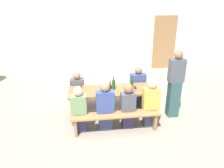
{
  "coord_description": "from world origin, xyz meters",
  "views": [
    {
      "loc": [
        -0.65,
        -4.84,
        2.99
      ],
      "look_at": [
        0.0,
        0.0,
        0.9
      ],
      "focal_mm": 35.4,
      "sensor_mm": 36.0,
      "label": 1
    }
  ],
  "objects_px": {
    "wine_bottle_0": "(132,84)",
    "bench_far": "(109,93)",
    "bench_near": "(116,118)",
    "seated_guest_near_1": "(105,107)",
    "wooden_door": "(164,43)",
    "standing_host": "(175,85)",
    "seated_guest_near_0": "(79,110)",
    "seated_guest_far_1": "(138,88)",
    "seated_guest_near_3": "(151,104)",
    "wine_glass_0": "(81,86)",
    "seated_guest_near_2": "(128,107)",
    "seated_guest_far_0": "(78,92)",
    "wine_bottle_1": "(110,89)",
    "tasting_table": "(112,93)",
    "wine_glass_1": "(135,87)",
    "wine_bottle_2": "(114,85)"
  },
  "relations": [
    {
      "from": "wine_bottle_0",
      "to": "bench_far",
      "type": "bearing_deg",
      "value": 126.12
    },
    {
      "from": "bench_near",
      "to": "seated_guest_near_1",
      "type": "distance_m",
      "value": 0.33
    },
    {
      "from": "wooden_door",
      "to": "standing_host",
      "type": "distance_m",
      "value": 3.83
    },
    {
      "from": "seated_guest_near_0",
      "to": "seated_guest_far_1",
      "type": "xyz_separation_m",
      "value": [
        1.58,
        1.0,
        0.0
      ]
    },
    {
      "from": "wooden_door",
      "to": "seated_guest_near_3",
      "type": "bearing_deg",
      "value": -113.35
    },
    {
      "from": "wooden_door",
      "to": "seated_guest_near_0",
      "type": "distance_m",
      "value": 5.29
    },
    {
      "from": "seated_guest_near_0",
      "to": "wine_glass_0",
      "type": "bearing_deg",
      "value": -6.39
    },
    {
      "from": "seated_guest_near_2",
      "to": "seated_guest_far_1",
      "type": "bearing_deg",
      "value": -25.11
    },
    {
      "from": "bench_near",
      "to": "seated_guest_far_0",
      "type": "height_order",
      "value": "seated_guest_far_0"
    },
    {
      "from": "wine_bottle_1",
      "to": "seated_guest_near_0",
      "type": "bearing_deg",
      "value": -159.34
    },
    {
      "from": "bench_near",
      "to": "seated_guest_near_1",
      "type": "xyz_separation_m",
      "value": [
        -0.22,
        0.15,
        0.2
      ]
    },
    {
      "from": "seated_guest_far_1",
      "to": "seated_guest_near_2",
      "type": "bearing_deg",
      "value": -25.11
    },
    {
      "from": "wooden_door",
      "to": "seated_guest_near_0",
      "type": "relative_size",
      "value": 1.92
    },
    {
      "from": "wine_bottle_1",
      "to": "tasting_table",
      "type": "bearing_deg",
      "value": 72.1
    },
    {
      "from": "seated_guest_near_3",
      "to": "seated_guest_far_0",
      "type": "relative_size",
      "value": 1.08
    },
    {
      "from": "wooden_door",
      "to": "wine_glass_1",
      "type": "bearing_deg",
      "value": -118.75
    },
    {
      "from": "seated_guest_near_0",
      "to": "seated_guest_near_2",
      "type": "bearing_deg",
      "value": -90.0
    },
    {
      "from": "seated_guest_far_0",
      "to": "wine_glass_0",
      "type": "bearing_deg",
      "value": 13.45
    },
    {
      "from": "wine_bottle_2",
      "to": "bench_near",
      "type": "bearing_deg",
      "value": -93.62
    },
    {
      "from": "tasting_table",
      "to": "wine_bottle_1",
      "type": "height_order",
      "value": "wine_bottle_1"
    },
    {
      "from": "wine_glass_0",
      "to": "standing_host",
      "type": "relative_size",
      "value": 0.09
    },
    {
      "from": "seated_guest_near_0",
      "to": "seated_guest_far_0",
      "type": "height_order",
      "value": "seated_guest_near_0"
    },
    {
      "from": "tasting_table",
      "to": "seated_guest_near_2",
      "type": "bearing_deg",
      "value": -59.01
    },
    {
      "from": "wine_glass_0",
      "to": "seated_guest_near_1",
      "type": "height_order",
      "value": "seated_guest_near_1"
    },
    {
      "from": "seated_guest_far_1",
      "to": "standing_host",
      "type": "distance_m",
      "value": 1.05
    },
    {
      "from": "wine_glass_0",
      "to": "seated_guest_near_3",
      "type": "xyz_separation_m",
      "value": [
        1.58,
        -0.56,
        -0.29
      ]
    },
    {
      "from": "seated_guest_near_3",
      "to": "seated_guest_far_1",
      "type": "height_order",
      "value": "seated_guest_near_3"
    },
    {
      "from": "wine_bottle_2",
      "to": "seated_guest_far_1",
      "type": "relative_size",
      "value": 0.29
    },
    {
      "from": "bench_near",
      "to": "standing_host",
      "type": "relative_size",
      "value": 1.17
    },
    {
      "from": "tasting_table",
      "to": "wine_glass_0",
      "type": "distance_m",
      "value": 0.77
    },
    {
      "from": "seated_guest_far_0",
      "to": "standing_host",
      "type": "xyz_separation_m",
      "value": [
        2.38,
        -0.65,
        0.32
      ]
    },
    {
      "from": "wine_bottle_2",
      "to": "seated_guest_near_2",
      "type": "relative_size",
      "value": 0.3
    },
    {
      "from": "wine_bottle_1",
      "to": "seated_guest_near_3",
      "type": "height_order",
      "value": "seated_guest_near_3"
    },
    {
      "from": "seated_guest_far_1",
      "to": "standing_host",
      "type": "height_order",
      "value": "standing_host"
    },
    {
      "from": "wine_bottle_0",
      "to": "wine_glass_0",
      "type": "height_order",
      "value": "wine_bottle_0"
    },
    {
      "from": "wooden_door",
      "to": "seated_guest_far_0",
      "type": "xyz_separation_m",
      "value": [
        -3.43,
        -3.03,
        -0.53
      ]
    },
    {
      "from": "seated_guest_near_1",
      "to": "wine_bottle_1",
      "type": "bearing_deg",
      "value": -28.41
    },
    {
      "from": "tasting_table",
      "to": "wine_glass_1",
      "type": "height_order",
      "value": "wine_glass_1"
    },
    {
      "from": "bench_far",
      "to": "seated_guest_far_1",
      "type": "relative_size",
      "value": 1.78
    },
    {
      "from": "wine_glass_0",
      "to": "seated_guest_far_0",
      "type": "bearing_deg",
      "value": 103.45
    },
    {
      "from": "wine_bottle_1",
      "to": "seated_guest_far_0",
      "type": "distance_m",
      "value": 1.12
    },
    {
      "from": "seated_guest_near_3",
      "to": "seated_guest_near_0",
      "type": "bearing_deg",
      "value": 90.0
    },
    {
      "from": "bench_far",
      "to": "seated_guest_near_1",
      "type": "height_order",
      "value": "seated_guest_near_1"
    },
    {
      "from": "wine_glass_1",
      "to": "tasting_table",
      "type": "bearing_deg",
      "value": 158.96
    },
    {
      "from": "seated_guest_near_2",
      "to": "seated_guest_far_0",
      "type": "relative_size",
      "value": 1.01
    },
    {
      "from": "bench_far",
      "to": "wine_glass_1",
      "type": "distance_m",
      "value": 1.13
    },
    {
      "from": "wine_glass_1",
      "to": "standing_host",
      "type": "height_order",
      "value": "standing_host"
    },
    {
      "from": "bench_far",
      "to": "wine_bottle_1",
      "type": "height_order",
      "value": "wine_bottle_1"
    },
    {
      "from": "wooden_door",
      "to": "wine_bottle_0",
      "type": "bearing_deg",
      "value": -120.51
    },
    {
      "from": "seated_guest_near_1",
      "to": "seated_guest_near_2",
      "type": "distance_m",
      "value": 0.52
    }
  ]
}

